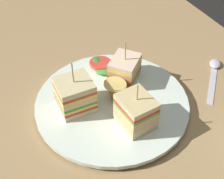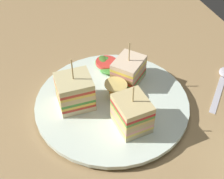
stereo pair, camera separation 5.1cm
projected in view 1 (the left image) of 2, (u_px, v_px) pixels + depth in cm
name	position (u px, v px, depth cm)	size (l,w,h in cm)	color
ground_plane	(112.00, 110.00, 62.16)	(114.30, 76.63, 1.80)	#A18053
plate	(112.00, 103.00, 60.91)	(29.20, 29.20, 1.53)	white
sandwich_wedge_0	(125.00, 70.00, 63.35)	(7.92, 8.02, 9.19)	beige
sandwich_wedge_1	(75.00, 95.00, 57.30)	(5.93, 6.37, 10.55)	beige
sandwich_wedge_2	(136.00, 111.00, 54.52)	(6.79, 5.85, 9.15)	beige
chip_pile	(119.00, 91.00, 60.29)	(6.95, 7.30, 3.67)	#D2B257
salad_garnish	(100.00, 65.00, 67.48)	(7.43, 5.07, 1.51)	#5FB045
spoon	(214.00, 70.00, 69.02)	(11.65, 11.28, 1.00)	silver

